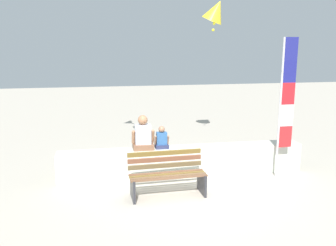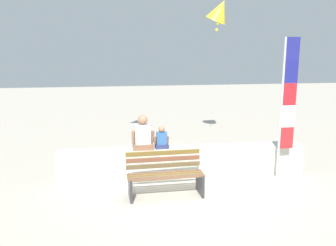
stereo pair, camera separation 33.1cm
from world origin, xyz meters
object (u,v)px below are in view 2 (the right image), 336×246
at_px(person_adult, 143,136).
at_px(kite_yellow, 220,11).
at_px(flag_banner, 286,101).
at_px(park_bench, 165,176).
at_px(person_child, 162,139).

relative_size(person_adult, kite_yellow, 0.80).
height_order(person_adult, flag_banner, flag_banner).
bearing_deg(park_bench, person_adult, 108.26).
xyz_separation_m(park_bench, kite_yellow, (2.02, 3.39, 3.57)).
distance_m(park_bench, person_child, 1.21).
bearing_deg(flag_banner, person_adult, 170.84).
relative_size(flag_banner, kite_yellow, 3.25).
height_order(person_adult, person_child, person_adult).
bearing_deg(park_bench, flag_banner, 11.81).
bearing_deg(person_adult, flag_banner, -9.16).
distance_m(park_bench, kite_yellow, 5.32).
relative_size(park_bench, person_child, 3.04).
bearing_deg(kite_yellow, flag_banner, -73.97).
xyz_separation_m(person_adult, person_child, (0.44, 0.00, -0.11)).
distance_m(person_adult, flag_banner, 3.34).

